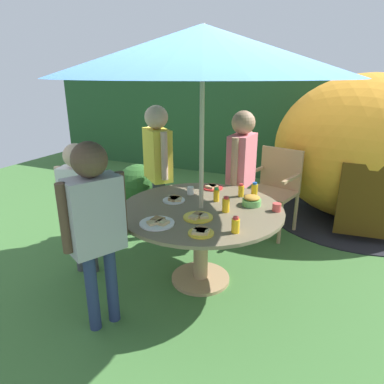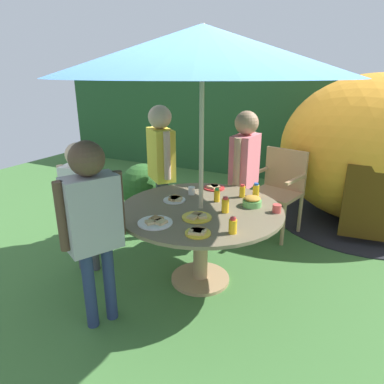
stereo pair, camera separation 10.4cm
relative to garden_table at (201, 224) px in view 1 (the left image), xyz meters
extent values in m
cube|color=#3D6B33|center=(0.00, 0.00, -0.56)|extent=(10.00, 10.00, 0.02)
cube|color=#234C28|center=(0.00, 3.64, 0.28)|extent=(9.00, 0.70, 1.65)
cylinder|color=tan|center=(0.00, 0.00, -0.53)|extent=(0.51, 0.51, 0.03)
cylinder|color=tan|center=(0.00, 0.00, -0.21)|extent=(0.13, 0.13, 0.66)
cylinder|color=#75664C|center=(0.00, 0.00, 0.13)|extent=(1.36, 1.36, 0.03)
cylinder|color=#B7AD8C|center=(0.00, 0.00, 0.49)|extent=(0.04, 0.04, 2.07)
cone|color=#3F72B2|center=(0.00, 0.00, 1.35)|extent=(2.22, 2.22, 0.36)
cylinder|color=tan|center=(0.06, 1.10, -0.32)|extent=(0.04, 0.04, 0.45)
cylinder|color=tan|center=(0.50, 0.99, -0.32)|extent=(0.04, 0.04, 0.45)
cylinder|color=tan|center=(0.17, 1.50, -0.32)|extent=(0.04, 0.04, 0.45)
cylinder|color=tan|center=(0.60, 1.38, -0.32)|extent=(0.04, 0.04, 0.45)
cube|color=tan|center=(0.33, 1.24, -0.08)|extent=(0.59, 0.56, 0.04)
cube|color=tan|center=(0.39, 1.44, 0.17)|extent=(0.48, 0.16, 0.46)
cube|color=tan|center=(0.12, 1.30, 0.14)|extent=(0.15, 0.44, 0.03)
cube|color=tan|center=(0.55, 1.18, 0.14)|extent=(0.15, 0.44, 0.03)
ellipsoid|color=orange|center=(1.23, 2.16, 0.33)|extent=(2.28, 1.87, 1.76)
cylinder|color=black|center=(1.23, 2.16, -0.54)|extent=(2.37, 2.37, 0.01)
cube|color=#4B310D|center=(1.32, 1.35, -0.06)|extent=(0.59, 0.09, 0.79)
cylinder|color=#595960|center=(-1.21, 0.92, -0.45)|extent=(0.26, 0.26, 0.19)
sphere|color=#285623|center=(-1.21, 0.92, -0.12)|extent=(0.57, 0.57, 0.57)
cylinder|color=#3F3F47|center=(0.07, 1.00, -0.23)|extent=(0.09, 0.09, 0.63)
cylinder|color=#3F3F47|center=(0.06, 0.85, -0.23)|extent=(0.09, 0.09, 0.63)
cube|color=#EA727F|center=(0.06, 0.92, 0.35)|extent=(0.22, 0.38, 0.53)
cylinder|color=tan|center=(0.08, 1.12, 0.37)|extent=(0.07, 0.07, 0.48)
cylinder|color=tan|center=(0.05, 0.72, 0.37)|extent=(0.07, 0.07, 0.48)
sphere|color=tan|center=(0.06, 0.92, 0.73)|extent=(0.24, 0.24, 0.24)
cylinder|color=#3F3F47|center=(-0.86, 0.74, -0.22)|extent=(0.09, 0.09, 0.65)
cylinder|color=#3F3F47|center=(-0.74, 0.63, -0.22)|extent=(0.09, 0.09, 0.65)
cube|color=yellow|center=(-0.80, 0.68, 0.37)|extent=(0.42, 0.40, 0.55)
cylinder|color=#D8B293|center=(-0.95, 0.82, 0.40)|extent=(0.07, 0.07, 0.49)
cylinder|color=#D8B293|center=(-0.64, 0.55, 0.40)|extent=(0.07, 0.07, 0.49)
sphere|color=#D8B293|center=(-0.80, 0.68, 0.77)|extent=(0.24, 0.24, 0.24)
cylinder|color=#3F3F47|center=(-1.08, -0.31, -0.28)|extent=(0.07, 0.07, 0.54)
cylinder|color=#3F3F47|center=(-0.95, -0.28, -0.28)|extent=(0.07, 0.07, 0.54)
cube|color=white|center=(-1.02, -0.29, 0.22)|extent=(0.35, 0.25, 0.46)
cylinder|color=#D8B293|center=(-1.19, -0.34, 0.24)|extent=(0.06, 0.06, 0.41)
cylinder|color=#D8B293|center=(-0.85, -0.24, 0.24)|extent=(0.06, 0.06, 0.41)
sphere|color=#D8B293|center=(-1.02, -0.29, 0.55)|extent=(0.20, 0.20, 0.20)
cylinder|color=navy|center=(-0.45, -0.88, -0.24)|extent=(0.08, 0.08, 0.61)
cylinder|color=navy|center=(-0.38, -0.74, -0.24)|extent=(0.08, 0.08, 0.61)
cube|color=#99999E|center=(-0.42, -0.81, 0.32)|extent=(0.33, 0.40, 0.51)
cylinder|color=#4C3828|center=(-0.51, -0.98, 0.35)|extent=(0.07, 0.07, 0.46)
cylinder|color=#4C3828|center=(-0.33, -0.64, 0.35)|extent=(0.07, 0.07, 0.46)
sphere|color=#4C3828|center=(-0.42, -0.81, 0.69)|extent=(0.23, 0.23, 0.23)
cylinder|color=#66B259|center=(0.37, 0.23, 0.17)|extent=(0.16, 0.16, 0.05)
ellipsoid|color=gold|center=(0.37, 0.23, 0.21)|extent=(0.14, 0.14, 0.04)
cylinder|color=white|center=(-0.28, 0.05, 0.15)|extent=(0.19, 0.19, 0.01)
cube|color=tan|center=(-0.26, 0.05, 0.17)|extent=(0.12, 0.12, 0.02)
cube|color=#9E7547|center=(-0.28, 0.07, 0.17)|extent=(0.10, 0.10, 0.02)
cube|color=tan|center=(-0.30, 0.05, 0.17)|extent=(0.09, 0.09, 0.02)
cube|color=#9E7547|center=(-0.27, 0.03, 0.17)|extent=(0.07, 0.07, 0.02)
cylinder|color=yellow|center=(0.06, -0.21, 0.15)|extent=(0.23, 0.23, 0.01)
cube|color=tan|center=(0.11, -0.21, 0.17)|extent=(0.09, 0.09, 0.02)
cube|color=#9E7547|center=(0.06, -0.19, 0.17)|extent=(0.07, 0.07, 0.02)
cube|color=tan|center=(0.05, -0.25, 0.17)|extent=(0.08, 0.08, 0.02)
cylinder|color=red|center=(-0.10, 0.51, 0.15)|extent=(0.20, 0.20, 0.01)
cube|color=tan|center=(-0.08, 0.51, 0.17)|extent=(0.10, 0.10, 0.02)
cube|color=#9E7547|center=(-0.11, 0.54, 0.17)|extent=(0.09, 0.09, 0.02)
cube|color=tan|center=(-0.11, 0.49, 0.17)|extent=(0.11, 0.11, 0.02)
cylinder|color=white|center=(-0.17, -0.44, 0.15)|extent=(0.26, 0.26, 0.01)
cube|color=tan|center=(-0.12, -0.44, 0.17)|extent=(0.09, 0.09, 0.02)
cube|color=#9E7547|center=(-0.18, -0.40, 0.17)|extent=(0.09, 0.09, 0.02)
cube|color=tan|center=(-0.19, -0.47, 0.17)|extent=(0.09, 0.09, 0.02)
cylinder|color=yellow|center=(0.19, -0.45, 0.15)|extent=(0.18, 0.18, 0.01)
cube|color=tan|center=(0.20, -0.45, 0.17)|extent=(0.09, 0.09, 0.02)
cube|color=#9E7547|center=(0.18, -0.43, 0.17)|extent=(0.10, 0.10, 0.02)
cube|color=tan|center=(0.18, -0.47, 0.17)|extent=(0.11, 0.11, 0.02)
cylinder|color=yellow|center=(0.40, -0.33, 0.20)|extent=(0.06, 0.06, 0.10)
cylinder|color=red|center=(0.40, -0.33, 0.25)|extent=(0.04, 0.04, 0.02)
cylinder|color=yellow|center=(0.22, 0.40, 0.20)|extent=(0.05, 0.05, 0.10)
cylinder|color=red|center=(0.22, 0.40, 0.26)|extent=(0.04, 0.04, 0.02)
cylinder|color=yellow|center=(0.21, 0.00, 0.20)|extent=(0.06, 0.06, 0.11)
cylinder|color=red|center=(0.21, 0.00, 0.27)|extent=(0.04, 0.04, 0.02)
cylinder|color=yellow|center=(0.32, 0.49, 0.20)|extent=(0.06, 0.06, 0.10)
cylinder|color=blue|center=(0.32, 0.49, 0.26)|extent=(0.04, 0.04, 0.02)
cylinder|color=yellow|center=(0.06, 0.20, 0.20)|extent=(0.05, 0.05, 0.10)
cylinder|color=green|center=(0.06, 0.20, 0.26)|extent=(0.04, 0.04, 0.02)
cylinder|color=white|center=(-0.22, 0.26, 0.18)|extent=(0.06, 0.06, 0.07)
cylinder|color=#E04C47|center=(0.58, 0.18, 0.18)|extent=(0.07, 0.07, 0.07)
camera|label=1|loc=(1.02, -2.44, 1.20)|focal=32.10mm
camera|label=2|loc=(1.11, -2.39, 1.20)|focal=32.10mm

